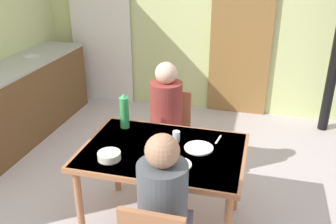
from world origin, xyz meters
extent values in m
plane|color=#BDB2B5|center=(0.00, 0.00, 0.00)|extent=(6.70, 6.70, 0.00)
cube|color=#C9D58B|center=(0.00, 2.58, 1.35)|extent=(4.65, 0.10, 2.71)
cube|color=olive|center=(0.57, 2.50, 1.00)|extent=(0.80, 0.05, 2.00)
cube|color=white|center=(-1.41, 2.48, 1.14)|extent=(0.90, 0.03, 2.27)
cube|color=brown|center=(-1.89, 1.14, 0.43)|extent=(0.60, 2.21, 0.87)
cube|color=#9E9E99|center=(-1.89, 1.14, 0.89)|extent=(0.61, 2.25, 0.03)
cylinder|color=#B7B7BC|center=(-1.89, 1.47, 0.91)|extent=(0.21, 0.21, 0.01)
cube|color=#A76943|center=(0.21, -0.04, 0.71)|extent=(1.25, 0.87, 0.04)
cube|color=#E2B968|center=(0.21, -0.04, 0.73)|extent=(1.20, 0.84, 0.00)
cylinder|color=#A76943|center=(-0.35, -0.40, 0.35)|extent=(0.06, 0.06, 0.69)
cylinder|color=#A76943|center=(-0.35, 0.33, 0.35)|extent=(0.06, 0.06, 0.69)
cylinder|color=#A76943|center=(0.76, 0.33, 0.35)|extent=(0.06, 0.06, 0.69)
cube|color=#A76943|center=(0.06, 0.68, 0.45)|extent=(0.40, 0.40, 0.04)
cube|color=#A76943|center=(0.06, 0.86, 0.66)|extent=(0.38, 0.04, 0.42)
cylinder|color=#A76943|center=(0.23, 0.51, 0.21)|extent=(0.04, 0.04, 0.41)
cylinder|color=#A76943|center=(-0.11, 0.51, 0.21)|extent=(0.04, 0.04, 0.41)
cylinder|color=#A76943|center=(0.23, 0.85, 0.21)|extent=(0.04, 0.04, 0.41)
cylinder|color=#A76943|center=(-0.11, 0.85, 0.21)|extent=(0.04, 0.04, 0.41)
cube|color=#4F4D60|center=(0.39, -0.59, 0.51)|extent=(0.30, 0.22, 0.12)
cylinder|color=#4C5156|center=(0.39, -0.70, 0.77)|extent=(0.30, 0.30, 0.52)
sphere|color=#A87A5B|center=(0.39, -0.70, 1.12)|extent=(0.20, 0.20, 0.20)
cube|color=brown|center=(0.06, 0.52, 0.51)|extent=(0.30, 0.22, 0.12)
cylinder|color=maroon|center=(0.06, 0.63, 0.77)|extent=(0.30, 0.30, 0.52)
sphere|color=beige|center=(0.06, 0.63, 1.12)|extent=(0.20, 0.20, 0.20)
cylinder|color=green|center=(-0.21, 0.25, 0.87)|extent=(0.08, 0.08, 0.27)
cone|color=green|center=(-0.21, 0.25, 1.02)|extent=(0.06, 0.06, 0.04)
cylinder|color=white|center=(-0.13, -0.27, 0.76)|extent=(0.17, 0.17, 0.05)
cylinder|color=white|center=(0.37, -0.23, 0.74)|extent=(0.19, 0.19, 0.01)
cylinder|color=white|center=(0.47, 0.05, 0.74)|extent=(0.23, 0.23, 0.01)
cylinder|color=silver|center=(0.28, 0.12, 0.77)|extent=(0.06, 0.06, 0.09)
cube|color=silver|center=(0.60, 0.23, 0.73)|extent=(0.04, 0.15, 0.00)
cube|color=silver|center=(0.11, 0.14, 0.73)|extent=(0.09, 0.14, 0.00)
camera|label=1|loc=(0.88, -2.43, 2.16)|focal=39.80mm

